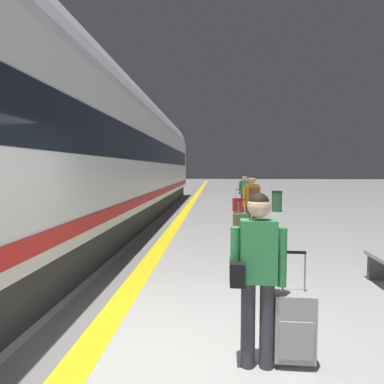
{
  "coord_description": "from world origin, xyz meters",
  "views": [
    {
      "loc": [
        0.45,
        -3.25,
        1.87
      ],
      "look_at": [
        -0.09,
        4.55,
        1.34
      ],
      "focal_mm": 31.54,
      "sensor_mm": 36.0,
      "label": 1
    }
  ],
  "objects": [
    {
      "name": "rolling_suitcase_foreground",
      "position": [
        1.2,
        -0.09,
        0.38
      ],
      "size": [
        0.39,
        0.24,
        1.09
      ],
      "color": "#9E9EA3",
      "rests_on": "ground"
    },
    {
      "name": "safety_line_strip",
      "position": [
        -0.87,
        10.0,
        0.0
      ],
      "size": [
        0.36,
        80.0,
        0.01
      ],
      "primitive_type": "cube",
      "color": "yellow",
      "rests_on": "ground"
    },
    {
      "name": "traveller_foreground",
      "position": [
        0.83,
        -0.14,
        0.96
      ],
      "size": [
        0.53,
        0.28,
        1.65
      ],
      "color": "#383842",
      "rests_on": "ground"
    },
    {
      "name": "passenger_near",
      "position": [
        1.48,
        6.21,
        1.02
      ],
      "size": [
        0.51,
        0.41,
        1.71
      ],
      "color": "brown",
      "rests_on": "ground"
    },
    {
      "name": "ground_plane",
      "position": [
        0.0,
        0.0,
        0.0
      ],
      "size": [
        120.0,
        120.0,
        0.0
      ],
      "primitive_type": "plane",
      "color": "#B7B7B2"
    },
    {
      "name": "high_speed_train",
      "position": [
        -3.07,
        7.37,
        2.5
      ],
      "size": [
        2.94,
        27.78,
        4.97
      ],
      "color": "#38383D",
      "rests_on": "ground"
    },
    {
      "name": "passenger_mid",
      "position": [
        1.73,
        11.54,
        0.94
      ],
      "size": [
        0.5,
        0.24,
        1.62
      ],
      "color": "#383842",
      "rests_on": "ground"
    },
    {
      "name": "suitcase_mid",
      "position": [
        1.41,
        11.21,
        0.34
      ],
      "size": [
        0.43,
        0.34,
        1.02
      ],
      "color": "#A51E1E",
      "rests_on": "ground"
    },
    {
      "name": "suitcase_near",
      "position": [
        1.15,
        5.95,
        0.36
      ],
      "size": [
        0.43,
        0.34,
        1.05
      ],
      "color": "#596038",
      "rests_on": "ground"
    },
    {
      "name": "tactile_edge_band",
      "position": [
        -1.24,
        10.0,
        0.0
      ],
      "size": [
        0.71,
        80.0,
        0.01
      ],
      "primitive_type": "cube",
      "color": "slate",
      "rests_on": "ground"
    },
    {
      "name": "waste_bin",
      "position": [
        3.16,
        11.7,
        0.46
      ],
      "size": [
        0.46,
        0.46,
        0.91
      ],
      "color": "#2D6638",
      "rests_on": "ground"
    }
  ]
}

